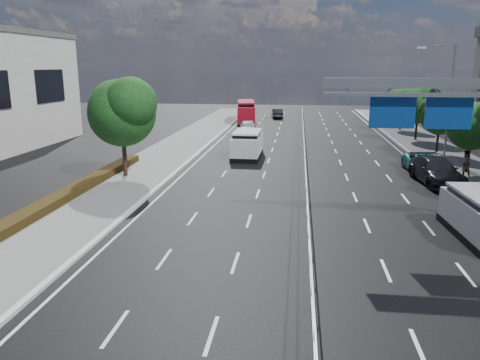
{
  "coord_description": "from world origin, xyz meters",
  "views": [
    {
      "loc": [
        -0.57,
        -11.47,
        7.33
      ],
      "look_at": [
        -3.05,
        8.53,
        2.4
      ],
      "focal_mm": 35.0,
      "sensor_mm": 36.0,
      "label": 1
    }
  ],
  "objects_px": {
    "overhead_gantry": "(468,107)",
    "red_bus": "(246,111)",
    "parked_car_teal": "(424,163)",
    "pedestrian_b": "(465,163)",
    "near_car_silver": "(248,127)",
    "near_car_dark": "(277,113)",
    "parked_car_dark": "(436,171)",
    "white_minivan": "(247,145)"
  },
  "relations": [
    {
      "from": "overhead_gantry",
      "to": "near_car_silver",
      "type": "bearing_deg",
      "value": 113.39
    },
    {
      "from": "red_bus",
      "to": "parked_car_dark",
      "type": "xyz_separation_m",
      "value": [
        15.8,
        -31.64,
        -0.67
      ]
    },
    {
      "from": "overhead_gantry",
      "to": "red_bus",
      "type": "bearing_deg",
      "value": 109.33
    },
    {
      "from": "white_minivan",
      "to": "parked_car_dark",
      "type": "bearing_deg",
      "value": -27.98
    },
    {
      "from": "near_car_silver",
      "to": "parked_car_teal",
      "type": "xyz_separation_m",
      "value": [
        14.34,
        -17.61,
        -0.13
      ]
    },
    {
      "from": "near_car_dark",
      "to": "pedestrian_b",
      "type": "xyz_separation_m",
      "value": [
        14.18,
        -35.47,
        0.33
      ]
    },
    {
      "from": "overhead_gantry",
      "to": "near_car_dark",
      "type": "xyz_separation_m",
      "value": [
        -10.33,
        46.16,
        -4.93
      ]
    },
    {
      "from": "overhead_gantry",
      "to": "parked_car_dark",
      "type": "relative_size",
      "value": 1.86
    },
    {
      "from": "parked_car_teal",
      "to": "red_bus",
      "type": "bearing_deg",
      "value": 119.43
    },
    {
      "from": "parked_car_teal",
      "to": "parked_car_dark",
      "type": "bearing_deg",
      "value": -89.45
    },
    {
      "from": "pedestrian_b",
      "to": "near_car_silver",
      "type": "bearing_deg",
      "value": -49.89
    },
    {
      "from": "pedestrian_b",
      "to": "parked_car_teal",
      "type": "bearing_deg",
      "value": -30.18
    },
    {
      "from": "red_bus",
      "to": "near_car_silver",
      "type": "bearing_deg",
      "value": -89.36
    },
    {
      "from": "parked_car_dark",
      "to": "near_car_dark",
      "type": "bearing_deg",
      "value": 101.67
    },
    {
      "from": "overhead_gantry",
      "to": "near_car_silver",
      "type": "xyz_separation_m",
      "value": [
        -12.78,
        29.55,
        -4.8
      ]
    },
    {
      "from": "red_bus",
      "to": "near_car_silver",
      "type": "relative_size",
      "value": 2.03
    },
    {
      "from": "overhead_gantry",
      "to": "near_car_silver",
      "type": "relative_size",
      "value": 2.16
    },
    {
      "from": "near_car_dark",
      "to": "pedestrian_b",
      "type": "relative_size",
      "value": 2.38
    },
    {
      "from": "parked_car_teal",
      "to": "pedestrian_b",
      "type": "height_order",
      "value": "pedestrian_b"
    },
    {
      "from": "parked_car_dark",
      "to": "overhead_gantry",
      "type": "bearing_deg",
      "value": -105.94
    },
    {
      "from": "overhead_gantry",
      "to": "red_bus",
      "type": "distance_m",
      "value": 43.21
    },
    {
      "from": "white_minivan",
      "to": "parked_car_teal",
      "type": "distance_m",
      "value": 13.57
    },
    {
      "from": "red_bus",
      "to": "near_car_dark",
      "type": "relative_size",
      "value": 2.33
    },
    {
      "from": "near_car_silver",
      "to": "parked_car_teal",
      "type": "bearing_deg",
      "value": 124.01
    },
    {
      "from": "red_bus",
      "to": "pedestrian_b",
      "type": "relative_size",
      "value": 5.56
    },
    {
      "from": "white_minivan",
      "to": "parked_car_dark",
      "type": "xyz_separation_m",
      "value": [
        12.93,
        -7.09,
        -0.28
      ]
    },
    {
      "from": "parked_car_teal",
      "to": "parked_car_dark",
      "type": "relative_size",
      "value": 0.89
    },
    {
      "from": "near_car_silver",
      "to": "parked_car_dark",
      "type": "bearing_deg",
      "value": 119.68
    },
    {
      "from": "near_car_dark",
      "to": "overhead_gantry",
      "type": "bearing_deg",
      "value": 95.52
    },
    {
      "from": "white_minivan",
      "to": "pedestrian_b",
      "type": "relative_size",
      "value": 2.94
    },
    {
      "from": "near_car_silver",
      "to": "red_bus",
      "type": "bearing_deg",
      "value": -87.63
    },
    {
      "from": "parked_car_teal",
      "to": "pedestrian_b",
      "type": "relative_size",
      "value": 2.83
    },
    {
      "from": "parked_car_dark",
      "to": "pedestrian_b",
      "type": "bearing_deg",
      "value": 31.26
    },
    {
      "from": "near_car_dark",
      "to": "parked_car_dark",
      "type": "relative_size",
      "value": 0.75
    },
    {
      "from": "overhead_gantry",
      "to": "parked_car_dark",
      "type": "distance_m",
      "value": 10.28
    },
    {
      "from": "white_minivan",
      "to": "pedestrian_b",
      "type": "xyz_separation_m",
      "value": [
        15.21,
        -5.35,
        -0.07
      ]
    },
    {
      "from": "white_minivan",
      "to": "near_car_silver",
      "type": "distance_m",
      "value": 13.59
    },
    {
      "from": "near_car_silver",
      "to": "pedestrian_b",
      "type": "relative_size",
      "value": 2.74
    },
    {
      "from": "red_bus",
      "to": "near_car_dark",
      "type": "bearing_deg",
      "value": 48.06
    },
    {
      "from": "overhead_gantry",
      "to": "parked_car_teal",
      "type": "bearing_deg",
      "value": 82.56
    },
    {
      "from": "near_car_silver",
      "to": "parked_car_dark",
      "type": "height_order",
      "value": "near_car_silver"
    },
    {
      "from": "overhead_gantry",
      "to": "parked_car_teal",
      "type": "height_order",
      "value": "overhead_gantry"
    }
  ]
}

